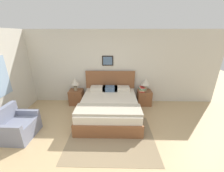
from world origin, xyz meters
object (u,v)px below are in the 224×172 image
nightstand_near_window (77,97)px  nightstand_by_door (144,98)px  armchair (17,127)px  table_lamp_near_window (75,82)px  bed (109,107)px  table_lamp_by_door (146,83)px

nightstand_near_window → nightstand_by_door: (2.48, 0.00, 0.00)m
armchair → table_lamp_near_window: size_ratio=1.75×
armchair → table_lamp_near_window: table_lamp_near_window is taller
bed → table_lamp_near_window: bed is taller
table_lamp_by_door → nightstand_by_door: bearing=100.7°
bed → table_lamp_near_window: bearing=148.3°
armchair → nightstand_near_window: size_ratio=1.51×
nightstand_near_window → table_lamp_near_window: table_lamp_near_window is taller
bed → table_lamp_by_door: 1.56m
nightstand_by_door → table_lamp_near_window: size_ratio=1.16×
armchair → table_lamp_by_door: size_ratio=1.75×
table_lamp_near_window → table_lamp_by_door: (2.48, 0.00, 0.00)m
bed → nightstand_near_window: size_ratio=3.77×
armchair → nightstand_by_door: bearing=118.4°
armchair → table_lamp_near_window: 2.11m
armchair → nightstand_by_door: 3.92m
armchair → bed: bearing=115.3°
nightstand_near_window → armchair: bearing=-119.6°
nightstand_near_window → nightstand_by_door: bearing=0.0°
bed → nightstand_near_window: 1.47m
table_lamp_by_door → table_lamp_near_window: bearing=180.0°
nightstand_near_window → bed: bearing=-32.2°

